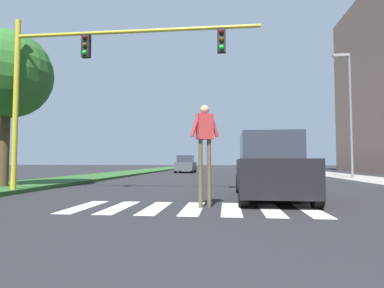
# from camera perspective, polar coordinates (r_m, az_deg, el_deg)

# --- Properties ---
(ground_plane) EXTENTS (140.00, 140.00, 0.00)m
(ground_plane) POSITION_cam_1_polar(r_m,az_deg,el_deg) (29.70, 4.67, -5.27)
(ground_plane) COLOR #262628
(crosswalk) EXTENTS (5.85, 2.20, 0.01)m
(crosswalk) POSITION_cam_1_polar(r_m,az_deg,el_deg) (7.67, 0.15, -11.45)
(crosswalk) COLOR silver
(crosswalk) RESTS_ON ground_plane
(median_strip) EXTENTS (3.51, 64.00, 0.15)m
(median_strip) POSITION_cam_1_polar(r_m,az_deg,el_deg) (29.05, -11.52, -5.12)
(median_strip) COLOR #2D5B28
(median_strip) RESTS_ON ground_plane
(tree_mid) EXTENTS (3.50, 3.50, 6.19)m
(tree_mid) POSITION_cam_1_polar(r_m,az_deg,el_deg) (14.94, -30.19, 10.64)
(tree_mid) COLOR #4C3823
(tree_mid) RESTS_ON median_strip
(sidewalk_right) EXTENTS (3.00, 64.00, 0.15)m
(sidewalk_right) POSITION_cam_1_polar(r_m,az_deg,el_deg) (28.79, 22.24, -4.97)
(sidewalk_right) COLOR #9E9991
(sidewalk_right) RESTS_ON ground_plane
(traffic_light_gantry) EXTENTS (8.58, 0.30, 6.00)m
(traffic_light_gantry) POSITION_cam_1_polar(r_m,az_deg,el_deg) (11.90, -18.68, 12.81)
(traffic_light_gantry) COLOR gold
(traffic_light_gantry) RESTS_ON median_strip
(street_lamp_right) EXTENTS (1.02, 0.24, 7.50)m
(street_lamp_right) POSITION_cam_1_polar(r_m,az_deg,el_deg) (21.47, 26.22, 6.52)
(street_lamp_right) COLOR slate
(street_lamp_right) RESTS_ON sidewalk_right
(pedestrian_performer) EXTENTS (0.72, 0.38, 2.49)m
(pedestrian_performer) POSITION_cam_1_polar(r_m,az_deg,el_deg) (7.76, 2.29, 0.92)
(pedestrian_performer) COLOR brown
(pedestrian_performer) RESTS_ON ground_plane
(suv_crossing) EXTENTS (2.02, 4.63, 1.97)m
(suv_crossing) POSITION_cam_1_polar(r_m,az_deg,el_deg) (9.91, 13.69, -4.10)
(suv_crossing) COLOR black
(suv_crossing) RESTS_ON ground_plane
(sedan_midblock) EXTENTS (1.86, 4.33, 1.71)m
(sedan_midblock) POSITION_cam_1_polar(r_m,az_deg,el_deg) (32.09, -1.12, -3.71)
(sedan_midblock) COLOR #474C51
(sedan_midblock) RESTS_ON ground_plane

